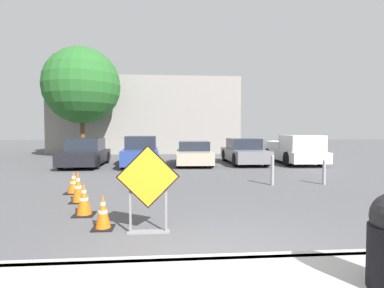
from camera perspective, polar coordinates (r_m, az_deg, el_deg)
name	(u,v)px	position (r m, az deg, el deg)	size (l,w,h in m)	color
ground_plane	(185,170)	(14.09, -1.39, -5.02)	(96.00, 96.00, 0.00)	#4C4C4F
curb_lip	(225,261)	(4.40, 6.23, -21.34)	(23.66, 0.20, 0.14)	#999993
road_closed_sign	(148,184)	(5.47, -8.37, -7.60)	(1.14, 0.20, 1.60)	black
traffic_cone_nearest	(103,212)	(6.01, -16.61, -12.36)	(0.39, 0.39, 0.65)	black
traffic_cone_second	(84,200)	(7.05, -19.89, -9.93)	(0.44, 0.44, 0.71)	black
traffic_cone_third	(78,187)	(8.32, -20.87, -7.72)	(0.40, 0.40, 0.81)	black
traffic_cone_fourth	(74,183)	(9.58, -21.61, -6.89)	(0.49, 0.49, 0.65)	black
parked_car_nearest	(86,153)	(16.66, -19.58, -1.69)	(1.96, 4.28, 1.47)	black
parked_car_second	(141,152)	(16.26, -9.70, -1.51)	(2.02, 4.74, 1.58)	navy
parked_car_third	(194,154)	(16.45, 0.35, -1.85)	(2.04, 4.32, 1.28)	#A39984
parked_car_fourth	(244,152)	(17.16, 9.84, -1.48)	(1.89, 4.59, 1.42)	slate
pickup_truck	(295,151)	(17.80, 19.03, -1.24)	(2.07, 5.13, 1.61)	silver
bollard_nearest	(272,169)	(10.56, 15.07, -4.68)	(0.12, 0.12, 1.03)	gray
bollard_second	(324,171)	(11.31, 23.86, -4.76)	(0.12, 0.12, 0.86)	gray
building_facade_backdrop	(147,116)	(26.39, -8.52, 5.24)	(15.33, 5.00, 6.24)	gray
street_tree_behind_lot	(82,86)	(22.63, -20.25, 10.39)	(5.30, 5.30, 7.67)	#513823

